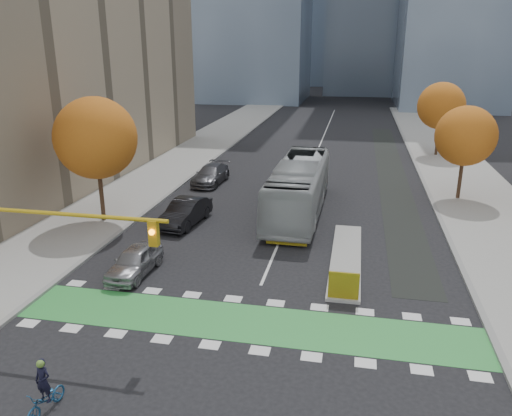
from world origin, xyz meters
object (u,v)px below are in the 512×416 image
at_px(tree_east_near, 466,136).
at_px(cyclist, 45,395).
at_px(bus, 299,187).
at_px(parked_car_c, 211,175).
at_px(tree_west, 96,138).
at_px(parked_car_a, 135,261).
at_px(hazard_board, 344,286).
at_px(tree_east_far, 441,106).
at_px(traffic_signal_west, 36,238).
at_px(parked_car_b, 185,212).

distance_m(tree_east_near, cyclist, 32.25).
xyz_separation_m(bus, parked_car_c, (-8.22, 6.25, -1.09)).
xyz_separation_m(tree_west, parked_car_a, (5.42, -7.00, -4.90)).
bearing_deg(hazard_board, tree_west, 154.01).
distance_m(tree_east_near, parked_car_a, 25.52).
xyz_separation_m(tree_east_near, tree_east_far, (0.50, 16.00, 0.38)).
distance_m(traffic_signal_west, parked_car_b, 13.61).
relative_size(tree_west, parked_car_a, 1.95).
xyz_separation_m(tree_west, bus, (12.46, 4.47, -3.76)).
distance_m(hazard_board, traffic_signal_west, 13.23).
height_order(tree_west, tree_east_far, tree_west).
bearing_deg(tree_east_far, parked_car_a, -120.03).
relative_size(cyclist, parked_car_a, 0.46).
bearing_deg(traffic_signal_west, hazard_board, 21.55).
bearing_deg(parked_car_a, traffic_signal_west, -101.65).
relative_size(cyclist, parked_car_b, 0.39).
height_order(tree_east_near, parked_car_c, tree_east_near).
height_order(hazard_board, traffic_signal_west, traffic_signal_west).
distance_m(hazard_board, tree_east_far, 35.13).
distance_m(tree_east_near, parked_car_c, 20.19).
relative_size(parked_car_a, parked_car_c, 0.80).
bearing_deg(tree_east_near, parked_car_c, 177.91).
xyz_separation_m(cyclist, bus, (5.51, 21.52, 1.21)).
bearing_deg(cyclist, bus, 83.54).
height_order(tree_west, bus, tree_west).
relative_size(hazard_board, parked_car_c, 0.26).
xyz_separation_m(tree_east_near, bus, (-11.54, -5.53, -3.01)).
height_order(cyclist, bus, bus).
height_order(tree_east_near, bus, tree_east_near).
height_order(bus, parked_car_a, bus).
xyz_separation_m(hazard_board, cyclist, (-9.05, -9.25, -0.15)).
xyz_separation_m(traffic_signal_west, parked_car_c, (0.17, 23.23, -3.27)).
bearing_deg(parked_car_a, parked_car_b, 91.53).
height_order(hazard_board, tree_east_near, tree_east_near).
bearing_deg(tree_east_far, cyclist, -112.18).
height_order(tree_east_far, parked_car_c, tree_east_far).
xyz_separation_m(tree_east_far, parked_car_b, (-19.00, -25.36, -4.41)).
bearing_deg(hazard_board, parked_car_b, 141.22).
bearing_deg(tree_east_far, tree_east_near, -91.79).
bearing_deg(parked_car_a, tree_east_near, 44.58).
distance_m(traffic_signal_west, parked_car_c, 23.46).
bearing_deg(traffic_signal_west, tree_east_near, 48.48).
distance_m(parked_car_b, parked_car_c, 10.16).
bearing_deg(parked_car_a, parked_car_c, 95.93).
relative_size(tree_west, bus, 0.62).
height_order(hazard_board, parked_car_a, hazard_board).
distance_m(traffic_signal_west, bus, 19.07).
height_order(hazard_board, cyclist, cyclist).
height_order(hazard_board, parked_car_b, parked_car_b).
bearing_deg(parked_car_a, tree_west, 129.87).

